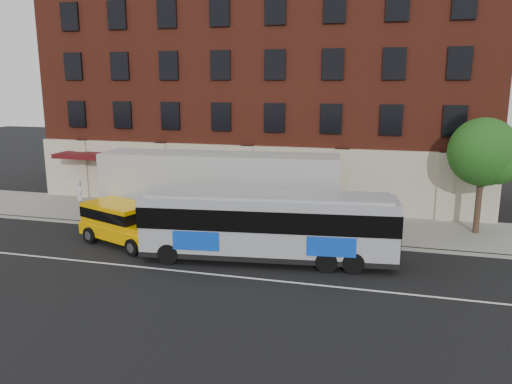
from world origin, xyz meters
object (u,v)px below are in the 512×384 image
(street_tree, at_px, (484,155))
(city_bus, at_px, (268,224))
(sign_pole, at_px, (81,199))
(yellow_suv, at_px, (123,221))
(shipping_container, at_px, (220,193))

(street_tree, bearing_deg, city_bus, -146.23)
(sign_pole, bearing_deg, city_bus, -15.52)
(street_tree, bearing_deg, yellow_suv, -161.18)
(yellow_suv, bearing_deg, sign_pole, 147.46)
(street_tree, xyz_separation_m, city_bus, (-9.99, -6.68, -2.65))
(city_bus, bearing_deg, shipping_container, 132.61)
(city_bus, xyz_separation_m, yellow_suv, (-7.78, 0.62, -0.58))
(shipping_container, bearing_deg, street_tree, 10.91)
(sign_pole, xyz_separation_m, city_bus, (12.05, -3.35, 0.31))
(sign_pole, relative_size, yellow_suv, 0.45)
(city_bus, distance_m, shipping_container, 5.50)
(street_tree, height_order, city_bus, street_tree)
(yellow_suv, relative_size, shipping_container, 0.42)
(sign_pole, bearing_deg, yellow_suv, -32.54)
(street_tree, relative_size, yellow_suv, 1.12)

